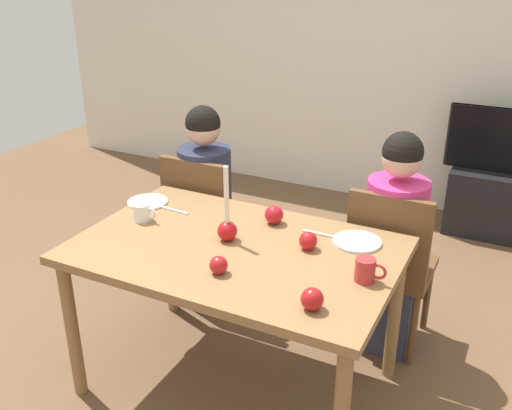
{
  "coord_description": "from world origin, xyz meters",
  "views": [
    {
      "loc": [
        1.08,
        -1.95,
        1.93
      ],
      "look_at": [
        0.0,
        0.2,
        0.87
      ],
      "focal_mm": 40.38,
      "sensor_mm": 36.0,
      "label": 1
    }
  ],
  "objects_px": {
    "plate_right": "(357,242)",
    "mug_right": "(366,270)",
    "candle_centerpiece": "(227,226)",
    "person_left_child": "(206,208)",
    "chair_right": "(390,261)",
    "chair_left": "(204,219)",
    "mug_left": "(142,212)",
    "apple_by_left_plate": "(219,265)",
    "tv": "(505,141)",
    "plate_left": "(148,202)",
    "apple_near_candle": "(312,299)",
    "tv_stand": "(494,202)",
    "apple_by_right_mug": "(274,215)",
    "dining_table": "(236,263)",
    "apple_far_edge": "(308,241)",
    "person_right_child": "(392,248)"
  },
  "relations": [
    {
      "from": "dining_table",
      "to": "apple_by_left_plate",
      "type": "relative_size",
      "value": 18.71
    },
    {
      "from": "candle_centerpiece",
      "to": "mug_left",
      "type": "xyz_separation_m",
      "value": [
        -0.46,
        -0.0,
        -0.03
      ]
    },
    {
      "from": "person_right_child",
      "to": "candle_centerpiece",
      "type": "xyz_separation_m",
      "value": [
        -0.61,
        -0.6,
        0.25
      ]
    },
    {
      "from": "person_left_child",
      "to": "mug_right",
      "type": "distance_m",
      "value": 1.33
    },
    {
      "from": "dining_table",
      "to": "plate_right",
      "type": "bearing_deg",
      "value": 30.47
    },
    {
      "from": "chair_right",
      "to": "plate_right",
      "type": "distance_m",
      "value": 0.42
    },
    {
      "from": "dining_table",
      "to": "person_left_child",
      "type": "relative_size",
      "value": 1.19
    },
    {
      "from": "tv",
      "to": "apple_by_left_plate",
      "type": "distance_m",
      "value": 2.67
    },
    {
      "from": "mug_left",
      "to": "apple_near_candle",
      "type": "relative_size",
      "value": 1.47
    },
    {
      "from": "tv_stand",
      "to": "plate_right",
      "type": "distance_m",
      "value": 2.14
    },
    {
      "from": "mug_right",
      "to": "apple_by_left_plate",
      "type": "height_order",
      "value": "mug_right"
    },
    {
      "from": "plate_right",
      "to": "mug_right",
      "type": "xyz_separation_m",
      "value": [
        0.13,
        -0.29,
        0.04
      ]
    },
    {
      "from": "dining_table",
      "to": "person_right_child",
      "type": "xyz_separation_m",
      "value": [
        0.55,
        0.64,
        -0.1
      ]
    },
    {
      "from": "person_left_child",
      "to": "candle_centerpiece",
      "type": "distance_m",
      "value": 0.81
    },
    {
      "from": "candle_centerpiece",
      "to": "mug_right",
      "type": "xyz_separation_m",
      "value": [
        0.65,
        -0.06,
        -0.02
      ]
    },
    {
      "from": "mug_right",
      "to": "person_left_child",
      "type": "bearing_deg",
      "value": 149.77
    },
    {
      "from": "plate_right",
      "to": "mug_left",
      "type": "bearing_deg",
      "value": -166.55
    },
    {
      "from": "candle_centerpiece",
      "to": "plate_right",
      "type": "bearing_deg",
      "value": 23.97
    },
    {
      "from": "tv",
      "to": "apple_near_candle",
      "type": "relative_size",
      "value": 9.33
    },
    {
      "from": "mug_left",
      "to": "mug_right",
      "type": "relative_size",
      "value": 0.99
    },
    {
      "from": "plate_left",
      "to": "apple_near_candle",
      "type": "bearing_deg",
      "value": -24.91
    },
    {
      "from": "apple_by_right_mug",
      "to": "person_left_child",
      "type": "bearing_deg",
      "value": 149.44
    },
    {
      "from": "chair_right",
      "to": "plate_right",
      "type": "relative_size",
      "value": 4.19
    },
    {
      "from": "chair_left",
      "to": "mug_left",
      "type": "relative_size",
      "value": 7.22
    },
    {
      "from": "candle_centerpiece",
      "to": "apple_far_edge",
      "type": "height_order",
      "value": "candle_centerpiece"
    },
    {
      "from": "mug_left",
      "to": "apple_by_right_mug",
      "type": "relative_size",
      "value": 1.4
    },
    {
      "from": "person_left_child",
      "to": "tv_stand",
      "type": "distance_m",
      "value": 2.23
    },
    {
      "from": "tv",
      "to": "plate_left",
      "type": "height_order",
      "value": "tv"
    },
    {
      "from": "plate_right",
      "to": "mug_right",
      "type": "height_order",
      "value": "mug_right"
    },
    {
      "from": "candle_centerpiece",
      "to": "apple_by_right_mug",
      "type": "distance_m",
      "value": 0.28
    },
    {
      "from": "chair_right",
      "to": "tv",
      "type": "distance_m",
      "value": 1.74
    },
    {
      "from": "tv_stand",
      "to": "mug_left",
      "type": "bearing_deg",
      "value": -122.27
    },
    {
      "from": "apple_near_candle",
      "to": "plate_left",
      "type": "bearing_deg",
      "value": 155.09
    },
    {
      "from": "candle_centerpiece",
      "to": "apple_far_edge",
      "type": "relative_size",
      "value": 4.37
    },
    {
      "from": "chair_left",
      "to": "tv_stand",
      "type": "height_order",
      "value": "chair_left"
    },
    {
      "from": "tv_stand",
      "to": "apple_by_right_mug",
      "type": "xyz_separation_m",
      "value": [
        -0.85,
        -2.01,
        0.55
      ]
    },
    {
      "from": "person_right_child",
      "to": "apple_near_candle",
      "type": "relative_size",
      "value": 13.84
    },
    {
      "from": "dining_table",
      "to": "tv",
      "type": "bearing_deg",
      "value": 68.55
    },
    {
      "from": "mug_right",
      "to": "apple_by_right_mug",
      "type": "bearing_deg",
      "value": 150.12
    },
    {
      "from": "chair_right",
      "to": "tv_stand",
      "type": "relative_size",
      "value": 1.41
    },
    {
      "from": "apple_near_candle",
      "to": "apple_by_left_plate",
      "type": "bearing_deg",
      "value": 170.94
    },
    {
      "from": "chair_left",
      "to": "person_right_child",
      "type": "distance_m",
      "value": 1.09
    },
    {
      "from": "plate_right",
      "to": "tv",
      "type": "bearing_deg",
      "value": 77.75
    },
    {
      "from": "apple_far_edge",
      "to": "plate_left",
      "type": "bearing_deg",
      "value": 174.21
    },
    {
      "from": "apple_by_left_plate",
      "to": "person_left_child",
      "type": "bearing_deg",
      "value": 124.32
    },
    {
      "from": "plate_right",
      "to": "chair_right",
      "type": "bearing_deg",
      "value": 76.29
    },
    {
      "from": "person_right_child",
      "to": "plate_left",
      "type": "height_order",
      "value": "person_right_child"
    },
    {
      "from": "person_right_child",
      "to": "apple_near_candle",
      "type": "xyz_separation_m",
      "value": [
        -0.07,
        -0.94,
        0.22
      ]
    },
    {
      "from": "tv_stand",
      "to": "person_left_child",
      "type": "bearing_deg",
      "value": -131.12
    },
    {
      "from": "chair_left",
      "to": "person_right_child",
      "type": "bearing_deg",
      "value": 1.7
    }
  ]
}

